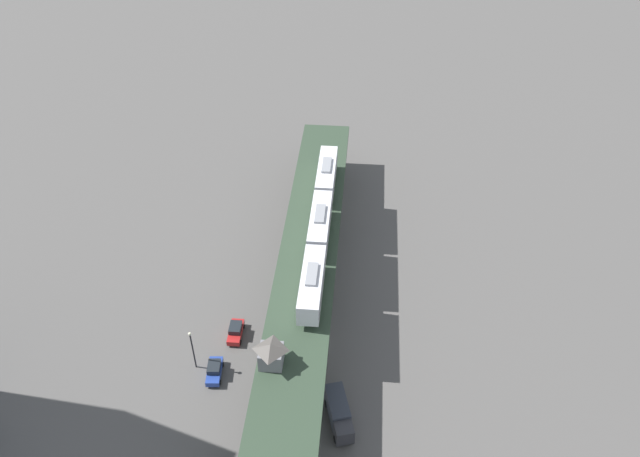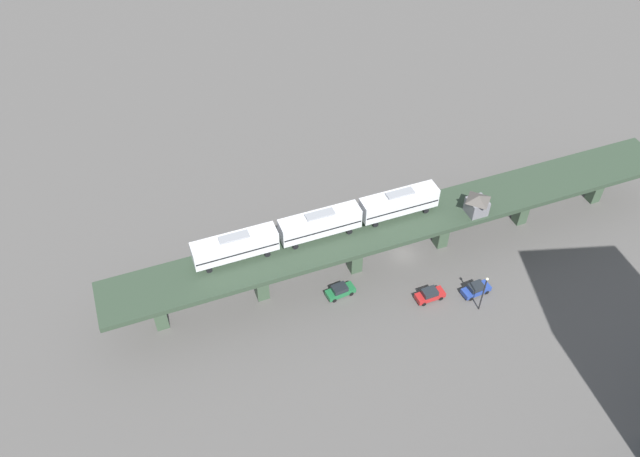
{
  "view_description": "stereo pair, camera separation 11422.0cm",
  "coord_description": "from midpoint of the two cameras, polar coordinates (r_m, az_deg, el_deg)",
  "views": [
    {
      "loc": [
        -23.25,
        52.09,
        68.15
      ],
      "look_at": [
        2.59,
        -13.56,
        9.46
      ],
      "focal_mm": 35.0,
      "sensor_mm": 36.0,
      "label": 1
    },
    {
      "loc": [
        66.5,
        -18.4,
        72.84
      ],
      "look_at": [
        2.59,
        -13.56,
        9.46
      ],
      "focal_mm": 35.0,
      "sensor_mm": 36.0,
      "label": 2
    }
  ],
  "objects": [
    {
      "name": "signal_hut",
      "position": [
        65.0,
        31.78,
        -47.67
      ],
      "size": [
        4.01,
        4.01,
        3.4
      ],
      "color": "slate",
      "rests_on": "elevated_viaduct"
    },
    {
      "name": "street_car_blue",
      "position": [
        71.15,
        17.82,
        -47.05
      ],
      "size": [
        3.27,
        4.75,
        1.89
      ],
      "color": "#233D93",
      "rests_on": "ground"
    },
    {
      "name": "street_car_red",
      "position": [
        72.15,
        18.26,
        -41.43
      ],
      "size": [
        3.05,
        4.74,
        1.89
      ],
      "color": "#AD1E1E",
      "rests_on": "ground"
    },
    {
      "name": "delivery_truck",
      "position": [
        75.63,
        37.79,
        -47.71
      ],
      "size": [
        5.78,
        7.28,
        3.2
      ],
      "color": "#333338",
      "rests_on": "ground"
    },
    {
      "name": "subway_train",
      "position": [
        69.9,
        27.78,
        -27.7
      ],
      "size": [
        13.34,
        36.44,
        4.45
      ],
      "color": "silver",
      "rests_on": "elevated_viaduct"
    },
    {
      "name": "ground_plane",
      "position": [
        75.64,
        27.26,
        -40.61
      ],
      "size": [
        400.0,
        400.0,
        0.0
      ],
      "primitive_type": "plane",
      "color": "#514F4C"
    },
    {
      "name": "elevated_viaduct",
      "position": [
        69.35,
        29.33,
        -39.24
      ],
      "size": [
        34.42,
        90.55,
        7.96
      ],
      "color": "#2C3D2C",
      "rests_on": "ground"
    },
    {
      "name": "street_car_green",
      "position": [
        76.23,
        21.22,
        -31.91
      ],
      "size": [
        3.32,
        4.75,
        1.89
      ],
      "color": "#1E6638",
      "rests_on": "ground"
    },
    {
      "name": "street_lamp",
      "position": [
        67.57,
        15.05,
        -46.25
      ],
      "size": [
        0.44,
        0.44,
        6.94
      ],
      "color": "black",
      "rests_on": "ground"
    }
  ]
}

